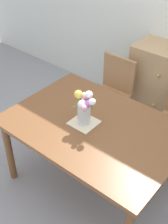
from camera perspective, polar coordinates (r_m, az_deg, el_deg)
ground_plane at (r=3.19m, az=1.72°, el=-13.08°), size 12.00×12.00×0.00m
dining_table at (r=2.71m, az=1.98°, el=-3.82°), size 1.53×1.08×0.77m
chair_left at (r=3.58m, az=5.38°, el=4.20°), size 0.42×0.42×0.90m
placemat at (r=2.67m, az=0.00°, el=-1.99°), size 0.23×0.23×0.01m
flower_vase at (r=2.56m, az=0.11°, el=1.11°), size 0.22×0.21×0.32m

